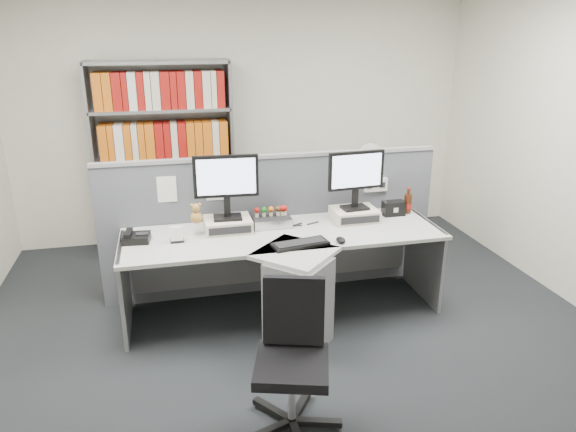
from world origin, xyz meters
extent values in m
plane|color=#25292C|center=(0.00, 0.00, 0.00)|extent=(5.50, 5.50, 0.00)
cube|color=silver|center=(0.00, 2.75, 1.35)|extent=(5.00, 0.04, 2.70)
cube|color=#595C65|center=(0.00, 1.25, 0.62)|extent=(3.00, 0.05, 1.25)
cube|color=#A4A4A9|center=(0.00, 1.25, 1.26)|extent=(3.00, 0.07, 0.03)
cube|color=white|center=(0.95, 1.22, 0.95)|extent=(0.22, 0.04, 0.12)
cube|color=white|center=(-0.90, 1.22, 1.05)|extent=(0.16, 0.00, 0.22)
cube|color=white|center=(-0.50, 1.22, 1.05)|extent=(0.16, 0.00, 0.22)
cube|color=white|center=(0.70, 1.22, 1.05)|extent=(0.16, 0.00, 0.22)
cube|color=#BBBCB5|center=(0.00, 0.82, 0.70)|extent=(2.60, 0.80, 0.03)
cube|color=#BBBCB5|center=(0.00, 0.42, 0.70)|extent=(0.74, 0.74, 0.03)
cube|color=gray|center=(0.00, 0.30, 0.34)|extent=(0.57, 0.57, 0.69)
cube|color=gray|center=(-1.28, 0.82, 0.36)|extent=(0.03, 0.70, 0.72)
cube|color=gray|center=(1.28, 0.82, 0.36)|extent=(0.03, 0.70, 0.72)
cube|color=gray|center=(0.00, 1.18, 0.35)|extent=(2.50, 0.02, 0.45)
cube|color=beige|center=(-0.43, 0.98, 0.77)|extent=(0.38, 0.30, 0.10)
cube|color=black|center=(-0.43, 0.83, 0.77)|extent=(0.34, 0.01, 0.06)
cube|color=beige|center=(0.67, 0.98, 0.77)|extent=(0.38, 0.30, 0.10)
cube|color=black|center=(0.67, 0.83, 0.77)|extent=(0.34, 0.01, 0.06)
cube|color=black|center=(-0.43, 0.98, 0.83)|extent=(0.24, 0.18, 0.02)
cube|color=black|center=(-0.43, 0.98, 0.92)|extent=(0.05, 0.03, 0.19)
cube|color=black|center=(-0.43, 0.98, 1.18)|extent=(0.52, 0.07, 0.34)
cube|color=#C9D2FE|center=(-0.43, 0.96, 1.18)|extent=(0.47, 0.03, 0.29)
cube|color=black|center=(0.67, 0.98, 0.83)|extent=(0.23, 0.18, 0.02)
cube|color=black|center=(0.67, 0.98, 0.92)|extent=(0.05, 0.03, 0.18)
cube|color=black|center=(0.67, 0.98, 1.16)|extent=(0.50, 0.08, 0.33)
cube|color=#C9D2FE|center=(0.67, 0.96, 1.16)|extent=(0.44, 0.04, 0.28)
cube|color=black|center=(-0.06, 1.03, 0.76)|extent=(0.32, 0.28, 0.08)
cube|color=silver|center=(-0.06, 0.89, 0.76)|extent=(0.32, 0.01, 0.08)
cylinder|color=beige|center=(-0.18, 1.01, 0.82)|extent=(0.03, 0.03, 0.03)
sphere|color=#A5140F|center=(-0.18, 1.01, 0.86)|extent=(0.05, 0.05, 0.05)
cylinder|color=beige|center=(-0.12, 1.01, 0.82)|extent=(0.03, 0.03, 0.03)
sphere|color=#19721E|center=(-0.12, 1.01, 0.86)|extent=(0.05, 0.05, 0.05)
cylinder|color=beige|center=(-0.06, 1.01, 0.82)|extent=(0.03, 0.03, 0.03)
sphere|color=orange|center=(-0.06, 1.01, 0.86)|extent=(0.05, 0.05, 0.05)
cylinder|color=beige|center=(0.00, 1.01, 0.82)|extent=(0.03, 0.03, 0.03)
sphere|color=#593319|center=(0.00, 1.01, 0.86)|extent=(0.05, 0.05, 0.05)
cylinder|color=beige|center=(0.06, 1.01, 0.82)|extent=(0.03, 0.03, 0.03)
sphere|color=#A5140F|center=(0.06, 1.01, 0.86)|extent=(0.05, 0.05, 0.05)
cylinder|color=beige|center=(0.03, 1.01, 0.82)|extent=(0.03, 0.03, 0.03)
sphere|color=#A5140F|center=(0.03, 1.01, 0.86)|extent=(0.05, 0.05, 0.05)
cube|color=black|center=(0.07, 0.52, 0.73)|extent=(0.46, 0.23, 0.02)
cube|color=black|center=(0.07, 0.52, 0.75)|extent=(0.40, 0.18, 0.01)
ellipsoid|color=black|center=(0.39, 0.51, 0.74)|extent=(0.07, 0.11, 0.04)
cube|color=black|center=(-1.16, 0.89, 0.75)|extent=(0.22, 0.21, 0.06)
cube|color=black|center=(-1.21, 0.90, 0.79)|extent=(0.06, 0.17, 0.03)
cube|color=black|center=(-1.11, 0.89, 0.78)|extent=(0.10, 0.07, 0.01)
cube|color=black|center=(-0.85, 0.81, 0.73)|extent=(0.10, 0.06, 0.02)
cube|color=white|center=(-0.85, 0.79, 0.79)|extent=(0.09, 0.04, 0.11)
cube|color=white|center=(-0.85, 0.83, 0.79)|extent=(0.09, 0.04, 0.11)
sphere|color=#A87A38|center=(-0.69, 0.92, 0.87)|extent=(0.10, 0.10, 0.10)
sphere|color=#A87A38|center=(-0.69, 0.92, 0.95)|extent=(0.07, 0.07, 0.07)
sphere|color=#A87A38|center=(-0.72, 0.92, 0.97)|extent=(0.03, 0.03, 0.03)
sphere|color=#A87A38|center=(-0.66, 0.92, 0.97)|extent=(0.03, 0.03, 0.03)
cube|color=black|center=(1.05, 1.02, 0.78)|extent=(0.19, 0.11, 0.13)
cylinder|color=#3F190A|center=(1.19, 1.04, 0.81)|extent=(0.07, 0.07, 0.17)
cylinder|color=#A5140F|center=(1.19, 1.04, 0.79)|extent=(0.07, 0.07, 0.05)
cylinder|color=#3F190A|center=(1.19, 1.04, 0.92)|extent=(0.03, 0.03, 0.05)
cylinder|color=#A5140F|center=(1.19, 1.04, 0.95)|extent=(0.03, 0.03, 0.01)
cube|color=gray|center=(-1.59, 2.45, 1.00)|extent=(0.03, 0.40, 2.00)
cube|color=gray|center=(-0.21, 2.45, 1.00)|extent=(0.03, 0.40, 2.00)
cube|color=gray|center=(-0.90, 2.64, 1.00)|extent=(1.40, 0.02, 2.00)
cube|color=gray|center=(-0.90, 2.45, 0.02)|extent=(1.38, 0.40, 0.03)
cube|color=gray|center=(-0.90, 2.45, 0.52)|extent=(1.38, 0.40, 0.03)
cube|color=gray|center=(-0.90, 2.45, 1.02)|extent=(1.38, 0.40, 0.03)
cube|color=gray|center=(-0.90, 2.45, 1.52)|extent=(1.38, 0.40, 0.03)
cube|color=gray|center=(-0.90, 2.45, 1.98)|extent=(1.38, 0.40, 0.03)
cube|color=#A5140F|center=(-0.90, 2.42, 0.22)|extent=(1.24, 0.28, 0.36)
cube|color=orange|center=(-0.90, 2.42, 0.72)|extent=(1.24, 0.28, 0.36)
cube|color=beige|center=(-0.90, 2.42, 1.21)|extent=(1.24, 0.28, 0.36)
cube|color=white|center=(-0.90, 2.42, 1.71)|extent=(1.24, 0.28, 0.36)
cube|color=gray|center=(1.20, 2.00, 0.35)|extent=(0.45, 0.60, 0.70)
cube|color=black|center=(1.20, 1.70, 0.52)|extent=(0.40, 0.02, 0.28)
cube|color=black|center=(1.20, 1.70, 0.20)|extent=(0.40, 0.02, 0.28)
cylinder|color=white|center=(1.20, 2.00, 0.71)|extent=(0.16, 0.16, 0.03)
cylinder|color=white|center=(1.20, 2.00, 0.81)|extent=(0.03, 0.03, 0.16)
cylinder|color=white|center=(1.20, 1.98, 1.03)|extent=(0.28, 0.06, 0.27)
cylinder|color=silver|center=(1.20, 2.01, 1.03)|extent=(0.28, 0.05, 0.27)
cylinder|color=silver|center=(-0.26, -0.58, 0.23)|extent=(0.05, 0.05, 0.37)
cube|color=black|center=(-0.26, -0.58, 0.43)|extent=(0.53, 0.53, 0.06)
cube|color=black|center=(-0.21, -0.39, 0.69)|extent=(0.38, 0.20, 0.43)
cube|color=black|center=(-0.10, -0.62, 0.04)|extent=(0.28, 0.12, 0.04)
cylinder|color=black|center=(0.00, -0.66, 0.03)|extent=(0.05, 0.05, 0.03)
cube|color=black|center=(-0.17, -0.44, 0.04)|extent=(0.20, 0.25, 0.04)
cylinder|color=black|center=(-0.10, -0.35, 0.03)|extent=(0.05, 0.05, 0.03)
cube|color=black|center=(-0.36, -0.44, 0.04)|extent=(0.20, 0.25, 0.04)
cylinder|color=black|center=(-0.43, -0.36, 0.03)|extent=(0.05, 0.05, 0.03)
cube|color=black|center=(-0.42, -0.63, 0.04)|extent=(0.28, 0.13, 0.04)
camera|label=1|loc=(-0.88, -3.14, 2.29)|focal=33.25mm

